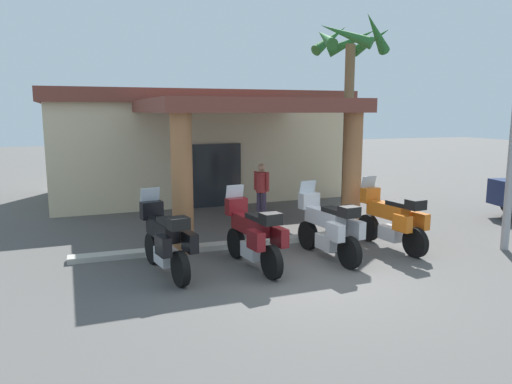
{
  "coord_description": "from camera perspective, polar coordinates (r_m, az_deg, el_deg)",
  "views": [
    {
      "loc": [
        -3.98,
        -8.07,
        3.17
      ],
      "look_at": [
        -0.1,
        3.06,
        1.2
      ],
      "focal_mm": 34.07,
      "sensor_mm": 36.0,
      "label": 1
    }
  ],
  "objects": [
    {
      "name": "motorcycle_orange",
      "position": [
        11.65,
        15.67,
        -3.12
      ],
      "size": [
        0.81,
        2.21,
        1.61
      ],
      "rotation": [
        0.0,
        0.0,
        1.71
      ],
      "color": "black",
      "rests_on": "ground_plane"
    },
    {
      "name": "motorcycle_silver",
      "position": [
        10.59,
        8.51,
        -4.11
      ],
      "size": [
        0.79,
        2.21,
        1.61
      ],
      "rotation": [
        0.0,
        0.0,
        1.7
      ],
      "color": "black",
      "rests_on": "ground_plane"
    },
    {
      "name": "motorcycle_black",
      "position": [
        9.63,
        -10.58,
        -5.54
      ],
      "size": [
        0.89,
        2.2,
        1.61
      ],
      "rotation": [
        0.0,
        0.0,
        1.77
      ],
      "color": "black",
      "rests_on": "ground_plane"
    },
    {
      "name": "motel_building",
      "position": [
        18.43,
        -7.04,
        5.84
      ],
      "size": [
        10.89,
        11.09,
        3.88
      ],
      "rotation": [
        0.0,
        0.0,
        0.04
      ],
      "color": "beige",
      "rests_on": "ground_plane"
    },
    {
      "name": "ground_plane",
      "position": [
        9.54,
        6.73,
        -9.99
      ],
      "size": [
        80.0,
        80.0,
        0.0
      ],
      "primitive_type": "plane",
      "color": "#514F4C"
    },
    {
      "name": "palm_tree_near_portico",
      "position": [
        16.22,
        10.92,
        14.61
      ],
      "size": [
        2.55,
        2.62,
        6.13
      ],
      "color": "brown",
      "rests_on": "ground_plane"
    },
    {
      "name": "curb_strip",
      "position": [
        11.78,
        1.14,
        -5.82
      ],
      "size": [
        8.96,
        0.36,
        0.12
      ],
      "primitive_type": "cube",
      "color": "#ADA89E",
      "rests_on": "ground_plane"
    },
    {
      "name": "pedestrian",
      "position": [
        14.16,
        0.65,
        0.52
      ],
      "size": [
        0.33,
        0.46,
        1.67
      ],
      "rotation": [
        0.0,
        0.0,
        0.59
      ],
      "color": "#3F334C",
      "rests_on": "ground_plane"
    },
    {
      "name": "motorcycle_maroon",
      "position": [
        9.85,
        -0.32,
        -5.04
      ],
      "size": [
        0.83,
        2.2,
        1.61
      ],
      "rotation": [
        0.0,
        0.0,
        1.73
      ],
      "color": "black",
      "rests_on": "ground_plane"
    }
  ]
}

